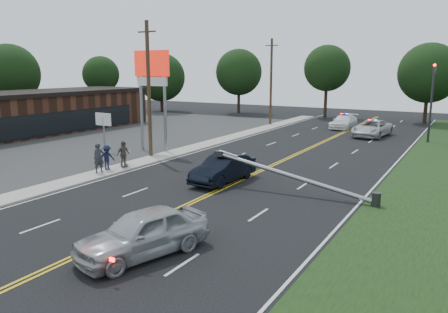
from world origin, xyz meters
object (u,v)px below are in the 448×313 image
Objects in this scene: small_sign at (103,123)px; traffic_signal at (432,96)px; waiting_sedan at (143,233)px; bystander_d at (123,154)px; fallen_streetlight at (300,178)px; emergency_b at (344,122)px; utility_pole_mid at (149,89)px; pylon_sign at (152,76)px; bystander_a at (99,158)px; emergency_a at (372,128)px; bystander_b at (125,153)px; crashed_sedan at (223,169)px; bystander_c at (107,157)px.

traffic_signal is at bearing 38.90° from small_sign.
traffic_signal is at bearing 96.46° from waiting_sedan.
bystander_d is (-16.45, -22.09, -3.19)m from traffic_signal.
bystander_d is at bearing -35.01° from small_sign.
emergency_b is (-5.06, 27.53, -0.16)m from fallen_streetlight.
pylon_sign is at bearing 123.02° from utility_pole_mid.
bystander_a is at bearing -82.90° from utility_pole_mid.
utility_pole_mid is 7.25m from bystander_a.
pylon_sign is 22.37m from emergency_a.
bystander_a is at bearing 159.93° from waiting_sedan.
bystander_b reaches higher than emergency_a.
emergency_b is (9.62, 21.53, -5.24)m from pylon_sign.
small_sign is 0.54× the size of emergency_a.
emergency_b is at bearing 7.91° from bystander_a.
utility_pole_mid is at bearing 14.36° from bystander_d.
waiting_sedan is at bearing -105.29° from bystander_a.
crashed_sedan is at bearing -15.37° from small_sign.
emergency_a is (-5.18, 0.98, -3.40)m from traffic_signal.
bystander_b is (-10.51, 10.50, 0.11)m from waiting_sedan.
crashed_sedan is 7.77m from bystander_b.
utility_pole_mid reaches higher than traffic_signal.
traffic_signal is 29.42m from bystander_a.
bystander_c is at bearing -103.03° from emergency_b.
fallen_streetlight reaches higher than emergency_b.
fallen_streetlight is 1.92× the size of crashed_sedan.
fallen_streetlight is at bearing -12.40° from small_sign.
emergency_b is 29.68m from bystander_c.
bystander_a is at bearing -171.10° from fallen_streetlight.
utility_pole_mid reaches higher than small_sign.
utility_pole_mid is 23.02m from emergency_a.
traffic_signal is 28.83m from bystander_c.
pylon_sign is 12.43m from crashed_sedan.
fallen_streetlight is 12.80m from bystander_a.
emergency_a is at bearing 105.65° from waiting_sedan.
emergency_a is (-1.07, 22.97, -0.12)m from fallen_streetlight.
small_sign is 0.33× the size of fallen_streetlight.
fallen_streetlight is 14.58m from utility_pole_mid.
utility_pole_mid is at bearing 146.16° from waiting_sedan.
bystander_d is (5.85, -4.10, -1.31)m from small_sign.
bystander_c is at bearing -83.38° from utility_pole_mid.
utility_pole_mid is 6.01× the size of bystander_b.
emergency_a is 3.20× the size of bystander_d.
emergency_a is at bearing 51.27° from pylon_sign.
traffic_signal reaches higher than bystander_a.
pylon_sign is 2.58× the size of small_sign.
bystander_c is 1.12m from bystander_d.
fallen_streetlight is at bearing -0.43° from crashed_sedan.
pylon_sign is at bearing 145.50° from waiting_sedan.
traffic_signal is at bearing -36.67° from bystander_d.
waiting_sedan is at bearing -41.25° from small_sign.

